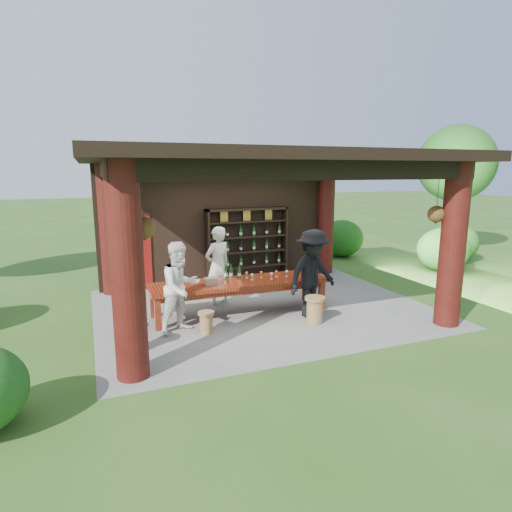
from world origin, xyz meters
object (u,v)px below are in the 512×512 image
object	(u,v)px
stool_near_right	(315,309)
host	(218,266)
wine_shelf	(247,245)
stool_near_left	(206,322)
napkin_basket	(211,281)
guest_man	(312,274)
stool_far_left	(139,335)
tasting_table	(239,286)
guest_woman	(181,287)

from	to	relation	value
stool_near_right	host	distance (m)	2.56
wine_shelf	stool_near_left	xyz separation A→B (m)	(-2.17, -3.50, -0.83)
wine_shelf	stool_near_right	size ratio (longest dim) A/B	4.27
napkin_basket	wine_shelf	bearing A→B (deg)	55.73
wine_shelf	guest_man	size ratio (longest dim) A/B	1.24
stool_far_left	host	xyz separation A→B (m)	(2.07, 2.03, 0.66)
wine_shelf	tasting_table	size ratio (longest dim) A/B	0.61
host	guest_man	world-z (taller)	guest_man
guest_woman	napkin_basket	bearing A→B (deg)	10.85
tasting_table	stool_near_left	xyz separation A→B (m)	(-0.99, -0.85, -0.41)
guest_man	stool_far_left	bearing A→B (deg)	170.28
stool_near_left	stool_near_right	size ratio (longest dim) A/B	0.76
napkin_basket	stool_near_left	bearing A→B (deg)	-112.51
stool_near_right	guest_woman	distance (m)	2.81
wine_shelf	stool_near_right	world-z (taller)	wine_shelf
guest_woman	guest_man	world-z (taller)	guest_man
guest_woman	napkin_basket	distance (m)	0.95
tasting_table	guest_man	size ratio (longest dim) A/B	2.05
wine_shelf	guest_man	xyz separation A→B (m)	(0.22, -3.41, -0.10)
stool_near_left	napkin_basket	size ratio (longest dim) A/B	1.64
stool_near_left	napkin_basket	xyz separation A→B (m)	(0.34, 0.81, 0.59)
stool_near_left	guest_man	bearing A→B (deg)	2.04
tasting_table	guest_woman	size ratio (longest dim) A/B	2.18
wine_shelf	napkin_basket	distance (m)	3.26
stool_far_left	host	world-z (taller)	host
stool_near_right	host	size ratio (longest dim) A/B	0.30
stool_far_left	guest_woman	bearing A→B (deg)	34.12
host	guest_woman	bearing A→B (deg)	29.04
guest_man	napkin_basket	bearing A→B (deg)	144.14
wine_shelf	tasting_table	bearing A→B (deg)	-114.02
guest_man	wine_shelf	bearing A→B (deg)	77.30
stool_near_right	stool_far_left	size ratio (longest dim) A/B	1.09
tasting_table	napkin_basket	size ratio (longest dim) A/B	15.13
host	guest_man	xyz separation A→B (m)	(1.64, -1.60, 0.03)
stool_near_left	napkin_basket	bearing A→B (deg)	67.49
stool_near_right	stool_far_left	xyz separation A→B (m)	(-3.59, -0.07, -0.02)
tasting_table	host	world-z (taller)	host
stool_near_left	stool_far_left	world-z (taller)	stool_far_left
host	stool_far_left	bearing A→B (deg)	23.05
tasting_table	host	xyz separation A→B (m)	(-0.24, 0.84, 0.29)
tasting_table	stool_far_left	world-z (taller)	tasting_table
tasting_table	stool_far_left	size ratio (longest dim) A/B	7.66
tasting_table	stool_near_left	bearing A→B (deg)	-139.32
stool_near_right	guest_man	world-z (taller)	guest_man
tasting_table	guest_woman	xyz separation A→B (m)	(-1.42, -0.59, 0.26)
wine_shelf	stool_far_left	bearing A→B (deg)	-132.26
stool_far_left	guest_woman	distance (m)	1.25
tasting_table	guest_man	distance (m)	1.63
wine_shelf	guest_woman	bearing A→B (deg)	-128.74
wine_shelf	guest_woman	size ratio (longest dim) A/B	1.33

